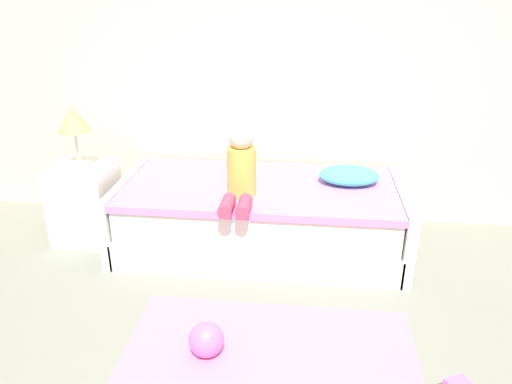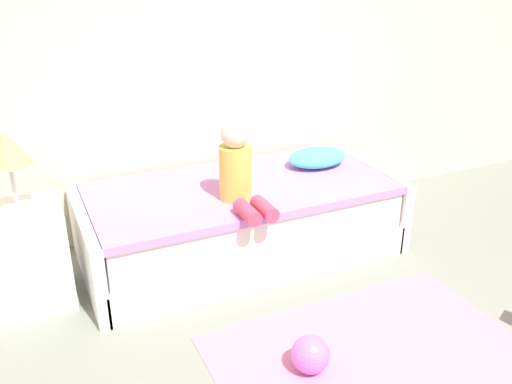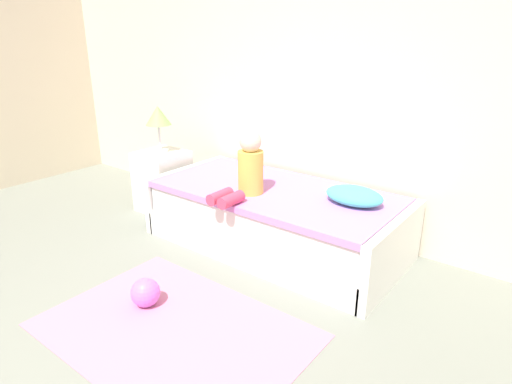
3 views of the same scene
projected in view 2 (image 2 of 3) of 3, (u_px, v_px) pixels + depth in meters
The scene contains 8 objects.
wall_rear at pixel (237, 25), 3.79m from camera, with size 7.20×0.10×2.90m, color beige.
bed at pixel (241, 220), 3.68m from camera, with size 2.11×1.00×0.50m.
nightstand at pixel (28, 257), 3.12m from camera, with size 0.44×0.44×0.60m, color white.
table_lamp at pixel (7, 153), 2.86m from camera, with size 0.24×0.24×0.45m.
child_figure at pixel (238, 170), 3.27m from camera, with size 0.20×0.51×0.50m.
pillow at pixel (317, 157), 3.89m from camera, with size 0.44×0.30×0.13m, color #4CCCBC.
toy_ball at pixel (310, 354), 2.66m from camera, with size 0.19×0.19×0.19m, color #CC66D8.
area_rug at pixel (374, 358), 2.77m from camera, with size 1.60×1.10×0.01m, color pink.
Camera 2 is at (-1.53, -1.04, 1.89)m, focal length 37.95 mm.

